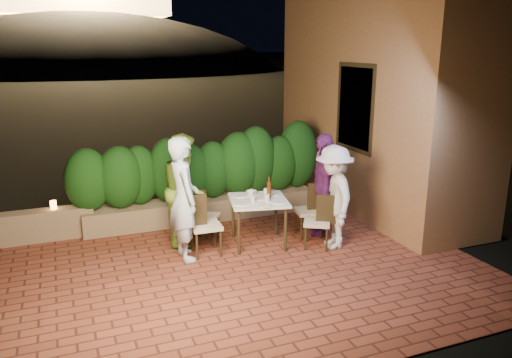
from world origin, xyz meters
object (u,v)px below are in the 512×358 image
diner_blue (184,199)px  diner_green (185,189)px  beer_bottle (269,188)px  chair_right_front (317,221)px  chair_right_back (309,210)px  diner_purple (324,184)px  dining_table (258,222)px  chair_left_back (205,216)px  bowl (252,192)px  chair_left_front (206,224)px  diner_white (334,197)px  parapet_lamp (53,205)px

diner_blue → diner_green: (0.17, 0.62, -0.04)m
beer_bottle → chair_right_front: 0.91m
chair_right_back → diner_purple: diner_purple is taller
dining_table → chair_right_front: (0.81, -0.44, 0.05)m
chair_left_back → chair_right_front: (1.55, -0.87, -0.01)m
chair_left_back → chair_right_back: size_ratio=0.96×
bowl → diner_purple: (1.17, -0.27, 0.08)m
dining_table → chair_left_front: (-0.88, -0.06, 0.10)m
diner_green → diner_purple: (2.20, -0.51, -0.02)m
dining_table → diner_white: (1.05, -0.50, 0.43)m
diner_white → parapet_lamp: (-4.03, 1.97, -0.24)m
chair_left_back → diner_white: size_ratio=0.54×
dining_table → diner_green: diner_green is taller
chair_left_front → diner_blue: size_ratio=0.52×
diner_purple → parapet_lamp: bearing=-81.2°
chair_left_front → diner_blue: (-0.32, 0.00, 0.44)m
dining_table → bowl: bearing=88.8°
chair_left_front → parapet_lamp: chair_left_front is taller
beer_bottle → diner_purple: diner_purple is taller
bowl → chair_right_front: size_ratio=0.21×
bowl → diner_blue: 1.27m
beer_bottle → bowl: bearing=118.3°
parapet_lamp → diner_green: bearing=-25.1°
bowl → chair_left_back: bearing=171.1°
chair_left_back → beer_bottle: bearing=10.0°
parapet_lamp → chair_right_back: bearing=-20.2°
dining_table → parapet_lamp: size_ratio=6.19×
chair_left_back → dining_table: bearing=5.2°
bowl → diner_purple: size_ratio=0.11×
chair_left_front → diner_green: (-0.15, 0.62, 0.40)m
dining_table → diner_blue: 1.32m
chair_left_back → diner_green: size_ratio=0.49×
diner_white → chair_right_back: bearing=-153.2°
chair_left_front → diner_purple: 2.09m
chair_right_front → diner_green: 2.13m
chair_left_back → parapet_lamp: size_ratio=6.20×
dining_table → chair_left_back: bearing=150.0°
bowl → diner_white: diner_white is taller
dining_table → chair_right_front: size_ratio=1.01×
chair_right_back → diner_green: bearing=-6.0°
chair_right_front → diner_white: diner_white is taller
beer_bottle → diner_blue: (-1.38, -0.06, -0.00)m
dining_table → chair_right_back: chair_right_back is taller
bowl → chair_right_front: bearing=-43.2°
chair_left_front → chair_right_front: size_ratio=1.11×
chair_right_front → diner_purple: bearing=-96.4°
diner_green → chair_right_front: bearing=-101.0°
chair_left_front → diner_purple: (2.05, 0.11, 0.38)m
chair_left_front → diner_blue: bearing=-177.5°
diner_green → beer_bottle: bearing=-97.4°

